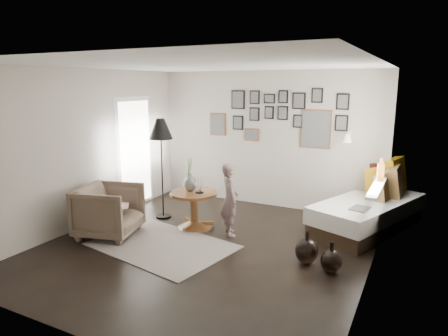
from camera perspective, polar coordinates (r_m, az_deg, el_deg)
The scene contains 23 objects.
ground at distance 5.99m, azimuth -2.65°, elevation -11.21°, with size 4.80×4.80×0.00m, color black.
wall_back at distance 7.75m, azimuth 6.08°, elevation 4.07°, with size 4.50×4.50×0.00m, color #A49B8F.
wall_front at distance 3.77m, azimuth -21.24°, elevation -5.06°, with size 4.50×4.50×0.00m, color #A49B8F.
wall_left at distance 6.99m, azimuth -19.04°, elevation 2.62°, with size 4.80×4.80×0.00m, color #A49B8F.
wall_right at distance 4.91m, azimuth 20.66°, elevation -1.20°, with size 4.80×4.80×0.00m, color #A49B8F.
ceiling at distance 5.51m, azimuth -2.92°, elevation 14.51°, with size 4.80×4.80×0.00m, color white.
door_left at distance 7.88m, azimuth -12.60°, elevation 2.14°, with size 0.00×2.14×2.14m.
window_right at distance 6.30m, azimuth 21.17°, elevation -1.90°, with size 0.15×1.32×1.30m.
gallery_wall at distance 7.59m, azimuth 8.14°, elevation 7.21°, with size 2.74×0.03×1.08m.
wall_sconce at distance 7.07m, azimuth 17.15°, elevation 4.18°, with size 0.18×0.36×0.16m.
rug at distance 6.09m, azimuth -8.79°, elevation -10.86°, with size 1.99×1.39×0.01m, color beige.
pedestal_table at distance 6.67m, azimuth -4.30°, elevation -6.15°, with size 0.78×0.78×0.61m.
vase at distance 6.59m, azimuth -4.87°, elevation -1.85°, with size 0.22×0.22×0.56m.
candles at distance 6.49m, azimuth -3.53°, elevation -2.34°, with size 0.13×0.13×0.29m.
daybed at distance 7.05m, azimuth 19.95°, elevation -5.35°, with size 1.67×2.39×1.09m.
magazine_on_daybed at distance 6.38m, azimuth 18.85°, elevation -5.50°, with size 0.25×0.33×0.02m, color black.
armchair at distance 6.53m, azimuth -16.10°, elevation -5.91°, with size 0.86×0.89×0.81m, color brown.
armchair_cushion at distance 6.52m, azimuth -15.65°, elevation -5.20°, with size 0.37×0.37×0.09m, color white.
floor_lamp at distance 6.99m, azimuth -9.02°, elevation 5.01°, with size 0.41×0.41×1.77m.
magazine_basket at distance 6.70m, azimuth -16.98°, elevation -7.45°, with size 0.36×0.36×0.38m.
demijohn_large at distance 5.52m, azimuth 11.72°, elevation -11.52°, with size 0.31×0.31×0.46m.
demijohn_small at distance 5.35m, azimuth 15.05°, elevation -12.71°, with size 0.27×0.27×0.42m.
child at distance 6.27m, azimuth 0.84°, elevation -4.51°, with size 0.42×0.28×1.15m, color #64504F.
Camera 1 is at (2.74, -4.77, 2.35)m, focal length 32.00 mm.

